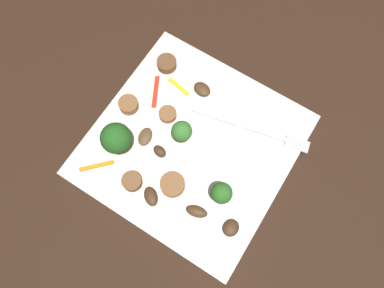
{
  "coord_description": "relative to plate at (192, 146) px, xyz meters",
  "views": [
    {
      "loc": [
        0.1,
        -0.15,
        0.55
      ],
      "look_at": [
        0.0,
        0.0,
        0.02
      ],
      "focal_mm": 35.74,
      "sensor_mm": 36.0,
      "label": 1
    }
  ],
  "objects": [
    {
      "name": "ground_plane",
      "position": [
        0.0,
        0.0,
        -0.01
      ],
      "size": [
        1.4,
        1.4,
        0.0
      ],
      "primitive_type": "plane",
      "color": "black"
    },
    {
      "name": "plate",
      "position": [
        0.0,
        0.0,
        0.0
      ],
      "size": [
        0.28,
        0.28,
        0.02
      ],
      "primitive_type": "cube",
      "color": "white",
      "rests_on": "ground_plane"
    },
    {
      "name": "fork",
      "position": [
        0.07,
        0.07,
        0.01
      ],
      "size": [
        0.18,
        0.05,
        0.0
      ],
      "rotation": [
        0.0,
        0.0,
        0.22
      ],
      "color": "silver",
      "rests_on": "plate"
    },
    {
      "name": "broccoli_floret_0",
      "position": [
        -0.09,
        -0.06,
        0.05
      ],
      "size": [
        0.04,
        0.04,
        0.06
      ],
      "color": "#296420",
      "rests_on": "plate"
    },
    {
      "name": "broccoli_floret_1",
      "position": [
        0.08,
        -0.05,
        0.04
      ],
      "size": [
        0.03,
        0.03,
        0.05
      ],
      "color": "#347525",
      "rests_on": "plate"
    },
    {
      "name": "broccoli_floret_2",
      "position": [
        -0.02,
        0.0,
        0.04
      ],
      "size": [
        0.03,
        0.03,
        0.04
      ],
      "color": "#408630",
      "rests_on": "plate"
    },
    {
      "name": "sausage_slice_0",
      "position": [
        -0.1,
        0.09,
        0.02
      ],
      "size": [
        0.03,
        0.03,
        0.01
      ],
      "primitive_type": "cylinder",
      "rotation": [
        0.0,
        0.0,
        3.08
      ],
      "color": "brown",
      "rests_on": "plate"
    },
    {
      "name": "sausage_slice_1",
      "position": [
        -0.04,
        -0.09,
        0.02
      ],
      "size": [
        0.04,
        0.04,
        0.01
      ],
      "primitive_type": "cylinder",
      "rotation": [
        0.0,
        0.0,
        2.54
      ],
      "color": "brown",
      "rests_on": "plate"
    },
    {
      "name": "sausage_slice_2",
      "position": [
        -0.05,
        0.02,
        0.01
      ],
      "size": [
        0.04,
        0.04,
        0.01
      ],
      "primitive_type": "cylinder",
      "rotation": [
        0.0,
        0.0,
        0.82
      ],
      "color": "brown",
      "rests_on": "plate"
    },
    {
      "name": "sausage_slice_3",
      "position": [
        -0.11,
        0.0,
        0.02
      ],
      "size": [
        0.03,
        0.03,
        0.01
      ],
      "primitive_type": "cylinder",
      "rotation": [
        0.0,
        0.0,
        1.53
      ],
      "color": "brown",
      "rests_on": "plate"
    },
    {
      "name": "sausage_slice_4",
      "position": [
        0.01,
        -0.07,
        0.02
      ],
      "size": [
        0.05,
        0.05,
        0.01
      ],
      "primitive_type": "cylinder",
      "rotation": [
        0.0,
        0.0,
        0.93
      ],
      "color": "brown",
      "rests_on": "plate"
    },
    {
      "name": "mushroom_0",
      "position": [
        0.06,
        -0.08,
        0.02
      ],
      "size": [
        0.03,
        0.02,
        0.01
      ],
      "primitive_type": "ellipsoid",
      "rotation": [
        0.0,
        0.0,
        0.28
      ],
      "color": "#4C331E",
      "rests_on": "plate"
    },
    {
      "name": "mushroom_1",
      "position": [
        -0.03,
        0.08,
        0.01
      ],
      "size": [
        0.03,
        0.03,
        0.01
      ],
      "primitive_type": "ellipsoid",
      "rotation": [
        0.0,
        0.0,
        2.96
      ],
      "color": "#4C331E",
      "rests_on": "plate"
    },
    {
      "name": "mushroom_2",
      "position": [
        -0.01,
        -0.1,
        0.01
      ],
      "size": [
        0.03,
        0.03,
        0.01
      ],
      "primitive_type": "ellipsoid",
      "rotation": [
        0.0,
        0.0,
        2.49
      ],
      "color": "#422B19",
      "rests_on": "plate"
    },
    {
      "name": "mushroom_3",
      "position": [
        0.11,
        -0.07,
        0.01
      ],
      "size": [
        0.02,
        0.03,
        0.01
      ],
      "primitive_type": "ellipsoid",
      "rotation": [
        0.0,
        0.0,
        1.46
      ],
      "color": "#422B19",
      "rests_on": "plate"
    },
    {
      "name": "mushroom_4",
      "position": [
        -0.06,
        -0.03,
        0.01
      ],
      "size": [
        0.03,
        0.03,
        0.01
      ],
      "primitive_type": "ellipsoid",
      "rotation": [
        0.0,
        0.0,
        1.82
      ],
      "color": "brown",
      "rests_on": "plate"
    },
    {
      "name": "mushroom_5",
      "position": [
        -0.03,
        -0.04,
        0.02
      ],
      "size": [
        0.02,
        0.02,
        0.01
      ],
      "primitive_type": "ellipsoid",
      "rotation": [
        0.0,
        0.0,
        6.06
      ],
      "color": "#422B19",
      "rests_on": "plate"
    },
    {
      "name": "pepper_strip_0",
      "position": [
        -0.07,
        0.07,
        0.01
      ],
      "size": [
        0.04,
        0.01,
        0.0
      ],
      "primitive_type": "cube",
      "rotation": [
        0.0,
        0.0,
        6.11
      ],
      "color": "yellow",
      "rests_on": "plate"
    },
    {
      "name": "pepper_strip_1",
      "position": [
        -0.1,
        -0.1,
        0.01
      ],
      "size": [
        0.04,
        0.04,
        0.0
      ],
      "primitive_type": "cube",
      "rotation": [
        0.0,
        0.0,
        3.94
      ],
      "color": "orange",
      "rests_on": "plate"
    },
    {
      "name": "pepper_strip_2",
      "position": [
        -0.09,
        0.04,
        0.01
      ],
      "size": [
        0.03,
        0.05,
        0.0
      ],
      "primitive_type": "cube",
      "rotation": [
        0.0,
        0.0,
        5.2
      ],
      "color": "red",
      "rests_on": "plate"
    }
  ]
}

